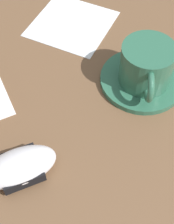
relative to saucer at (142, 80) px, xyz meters
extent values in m
plane|color=brown|center=(0.11, 0.10, -0.01)|extent=(3.00, 3.00, 0.00)
cylinder|color=#2D664C|center=(0.00, 0.00, 0.00)|extent=(0.14, 0.14, 0.01)
cylinder|color=#2D664C|center=(0.00, 0.00, 0.04)|extent=(0.09, 0.09, 0.07)
torus|color=#2D664C|center=(-0.03, 0.04, 0.04)|extent=(0.04, 0.05, 0.05)
ellipsoid|color=silver|center=(0.05, 0.25, 0.01)|extent=(0.10, 0.12, 0.04)
cube|color=black|center=(0.03, 0.26, 0.01)|extent=(0.03, 0.05, 0.02)
cube|color=black|center=(0.07, 0.24, 0.01)|extent=(0.03, 0.05, 0.02)
cube|color=white|center=(0.19, -0.05, 0.00)|extent=(0.17, 0.17, 0.00)
camera|label=1|loc=(-0.15, 0.37, 0.44)|focal=55.00mm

